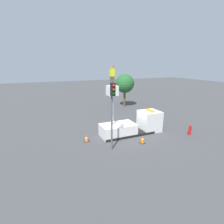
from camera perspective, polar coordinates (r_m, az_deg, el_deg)
ground_plane at (r=18.20m, az=4.83°, el=-7.17°), size 120.00×120.00×0.00m
bucket_truck at (r=18.19m, az=6.80°, el=-4.18°), size 6.48×2.10×5.05m
worker at (r=16.12m, az=0.08°, el=11.71°), size 0.40×0.26×1.75m
traffic_light_pole at (r=13.64m, az=0.14°, el=3.06°), size 0.34×0.57×5.75m
fire_hydrant at (r=19.45m, az=24.10°, el=-5.36°), size 0.52×0.28×1.07m
traffic_cone_rear at (r=16.59m, az=-8.34°, el=-8.50°), size 0.48×0.48×0.63m
traffic_cone_curbside at (r=16.30m, az=9.93°, el=-8.87°), size 0.45×0.45×0.70m
tree_left_bg at (r=29.12m, az=4.18°, el=9.19°), size 3.07×3.07×5.39m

